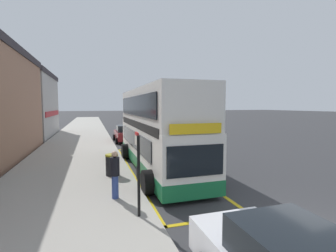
% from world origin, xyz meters
% --- Properties ---
extents(ground_plane, '(260.00, 260.00, 0.00)m').
position_xyz_m(ground_plane, '(0.00, 32.00, 0.00)').
color(ground_plane, '#333335').
extents(pavement_near, '(6.00, 76.00, 0.14)m').
position_xyz_m(pavement_near, '(-7.00, 32.00, 0.07)').
color(pavement_near, '#A39E93').
rests_on(pavement_near, ground).
extents(double_decker_bus, '(3.15, 10.69, 4.40)m').
position_xyz_m(double_decker_bus, '(-2.46, 7.73, 2.06)').
color(double_decker_bus, white).
rests_on(double_decker_bus, ground).
extents(bus_bay_markings, '(3.04, 13.09, 0.01)m').
position_xyz_m(bus_bay_markings, '(-2.48, 7.74, 0.01)').
color(bus_bay_markings, gold).
rests_on(bus_bay_markings, ground).
extents(bus_stop_sign, '(0.09, 0.51, 2.55)m').
position_xyz_m(bus_stop_sign, '(-4.54, 1.99, 1.66)').
color(bus_stop_sign, black).
rests_on(bus_stop_sign, pavement_near).
extents(terrace_far, '(9.21, 11.23, 7.26)m').
position_xyz_m(terrace_far, '(-14.71, 25.69, 3.64)').
color(terrace_far, '#B2ADA8').
rests_on(terrace_far, ground).
extents(parked_car_silver_behind, '(2.09, 4.20, 1.62)m').
position_xyz_m(parked_car_silver_behind, '(2.52, 37.91, 0.80)').
color(parked_car_silver_behind, '#B2B5BA').
rests_on(parked_car_silver_behind, ground).
extents(parked_car_maroon_distant, '(2.09, 4.20, 1.62)m').
position_xyz_m(parked_car_maroon_distant, '(-2.82, 18.37, 0.80)').
color(parked_car_maroon_distant, maroon).
rests_on(parked_car_maroon_distant, ground).
extents(pedestrian_waiting_near_sign, '(0.34, 0.34, 1.74)m').
position_xyz_m(pedestrian_waiting_near_sign, '(-5.10, 3.59, 1.09)').
color(pedestrian_waiting_near_sign, '#33478C').
rests_on(pedestrian_waiting_near_sign, pavement_near).
extents(litter_bin, '(0.62, 0.62, 1.03)m').
position_xyz_m(litter_bin, '(-4.98, 6.64, 0.66)').
color(litter_bin, black).
rests_on(litter_bin, pavement_near).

